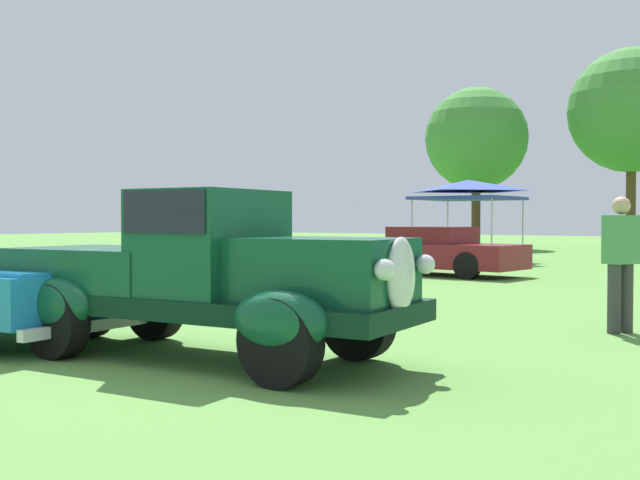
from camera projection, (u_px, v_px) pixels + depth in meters
The scene contains 8 objects.
ground_plane at pixel (201, 362), 7.53m from camera, with size 120.00×120.00×0.00m, color #568C3D.
feature_pickup_truck at pixel (204, 273), 7.67m from camera, with size 4.66×2.09×1.70m.
show_car_orange at pixel (204, 247), 22.32m from camera, with size 4.54×2.13×1.22m.
show_car_burgundy at pixel (436, 251), 19.30m from camera, with size 4.48×2.17×1.22m.
spectator_by_row at pixel (621, 259), 9.41m from camera, with size 0.42×0.47×1.69m.
canopy_tent_left_field at pixel (468, 189), 25.09m from camera, with size 3.04×3.04×2.71m.
treeline_far_left at pixel (476, 139), 37.39m from camera, with size 5.00×5.00×7.88m.
treeline_mid_left at pixel (632, 111), 35.04m from camera, with size 5.72×5.72×9.29m.
Camera 1 is at (5.21, -5.51, 1.41)m, focal length 42.82 mm.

